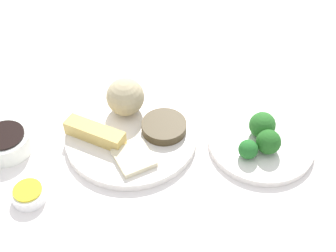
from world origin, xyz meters
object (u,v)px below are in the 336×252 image
object	(u,v)px
main_plate	(130,137)
broccoli_plate	(261,143)
soy_sauce_bowl	(6,143)
sauce_ramekin_hot_mustard	(29,194)

from	to	relation	value
main_plate	broccoli_plate	size ratio (longest dim) A/B	1.26
broccoli_plate	main_plate	bearing A→B (deg)	33.30
main_plate	soy_sauce_bowl	xyz separation A→B (m)	(0.17, 0.16, 0.01)
soy_sauce_bowl	main_plate	bearing A→B (deg)	-136.99
main_plate	broccoli_plate	bearing A→B (deg)	-146.70
main_plate	sauce_ramekin_hot_mustard	bearing A→B (deg)	76.50
soy_sauce_bowl	sauce_ramekin_hot_mustard	bearing A→B (deg)	156.95
soy_sauce_bowl	sauce_ramekin_hot_mustard	world-z (taller)	soy_sauce_bowl
broccoli_plate	sauce_ramekin_hot_mustard	xyz separation A→B (m)	(0.26, 0.35, 0.00)
soy_sauce_bowl	sauce_ramekin_hot_mustard	xyz separation A→B (m)	(-0.12, 0.05, -0.01)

